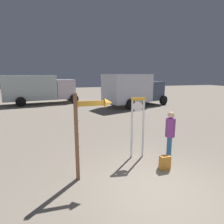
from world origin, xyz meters
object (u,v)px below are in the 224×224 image
(standing_clock, at_px, (138,122))
(box_truck_near, at_px, (133,89))
(person_near_clock, at_px, (170,133))
(box_truck_far, at_px, (39,88))
(arrow_sign, at_px, (88,122))
(backpack, at_px, (165,163))

(standing_clock, xyz_separation_m, box_truck_near, (4.31, 10.50, 0.29))
(standing_clock, xyz_separation_m, person_near_clock, (1.02, -0.47, -0.37))
(box_truck_near, bearing_deg, box_truck_far, 154.38)
(standing_clock, distance_m, arrow_sign, 2.13)
(box_truck_near, xyz_separation_m, box_truck_far, (-8.53, 4.09, -0.03))
(arrow_sign, distance_m, backpack, 2.76)
(arrow_sign, xyz_separation_m, box_truck_near, (6.21, 11.40, -0.05))
(box_truck_near, distance_m, box_truck_far, 9.46)
(standing_clock, distance_m, box_truck_far, 15.19)
(backpack, bearing_deg, person_near_clock, 48.40)
(standing_clock, bearing_deg, backpack, -67.82)
(standing_clock, relative_size, backpack, 4.85)
(standing_clock, distance_m, backpack, 1.63)
(backpack, bearing_deg, box_truck_far, 106.57)
(standing_clock, height_order, arrow_sign, arrow_sign)
(box_truck_near, relative_size, box_truck_far, 0.92)
(person_near_clock, xyz_separation_m, box_truck_near, (3.29, 10.97, 0.65))
(standing_clock, height_order, person_near_clock, standing_clock)
(backpack, height_order, box_truck_near, box_truck_near)
(box_truck_far, bearing_deg, backpack, -73.43)
(person_near_clock, bearing_deg, backpack, -131.60)
(arrow_sign, bearing_deg, backpack, -5.10)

